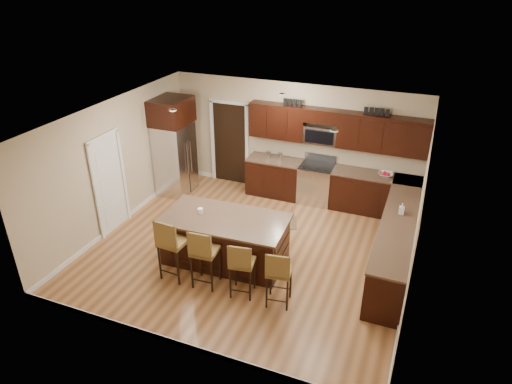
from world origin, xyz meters
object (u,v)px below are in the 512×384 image
at_px(range, 316,183).
at_px(stool_right, 241,264).
at_px(stool_extra, 279,272).
at_px(stool_left, 171,243).
at_px(stool_mid, 203,252).
at_px(refrigerator, 174,146).
at_px(island, 226,241).

bearing_deg(range, stool_right, -94.06).
distance_m(range, stool_extra, 3.81).
bearing_deg(stool_left, stool_extra, 4.26).
bearing_deg(stool_extra, stool_mid, 171.51).
bearing_deg(refrigerator, range, 12.95).
bearing_deg(refrigerator, stool_mid, -52.46).
xyz_separation_m(island, stool_right, (0.69, -0.84, 0.23)).
xyz_separation_m(stool_left, stool_mid, (0.63, 0.00, -0.04)).
relative_size(island, stool_right, 2.22).
distance_m(range, stool_right, 3.80).
distance_m(range, island, 3.10).
distance_m(island, stool_left, 1.11).
height_order(island, stool_left, stool_left).
bearing_deg(stool_left, refrigerator, 123.24).
relative_size(stool_left, stool_right, 1.14).
relative_size(stool_left, stool_extra, 1.14).
bearing_deg(refrigerator, stool_right, -44.94).
xyz_separation_m(range, stool_extra, (0.38, -3.78, 0.19)).
relative_size(stool_mid, refrigerator, 0.49).
xyz_separation_m(stool_mid, stool_right, (0.70, 0.01, -0.06)).
distance_m(range, refrigerator, 3.47).
xyz_separation_m(island, stool_left, (-0.64, -0.85, 0.32)).
bearing_deg(stool_right, stool_left, 171.67).
relative_size(range, island, 0.47).
height_order(stool_right, refrigerator, refrigerator).
distance_m(island, stool_mid, 0.90).
height_order(range, refrigerator, refrigerator).
xyz_separation_m(stool_left, stool_extra, (1.98, 0.01, -0.09)).
distance_m(stool_left, stool_mid, 0.63).
distance_m(stool_left, stool_right, 1.33).
bearing_deg(island, range, 69.44).
relative_size(island, refrigerator, 1.00).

